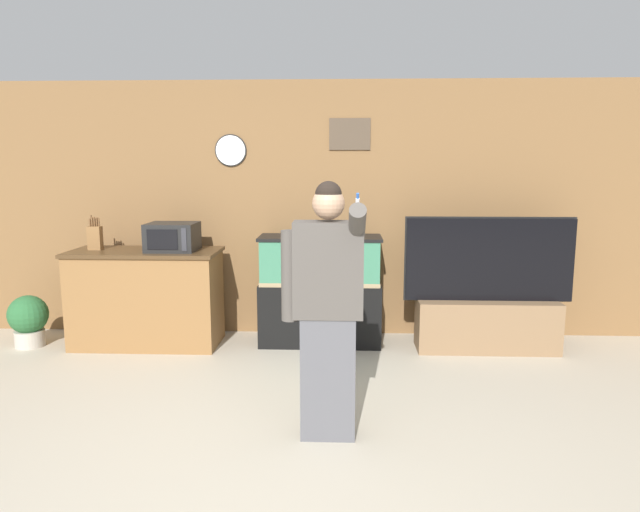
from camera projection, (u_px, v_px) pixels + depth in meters
The scene contains 9 objects.
ground_plane at pixel (285, 480), 3.23m from camera, with size 18.00×18.00×0.00m, color #B2A893.
wall_back_paneled at pixel (312, 210), 5.88m from camera, with size 10.00×0.08×2.60m.
counter_island at pixel (147, 298), 5.59m from camera, with size 1.44×0.64×0.94m.
microwave at pixel (173, 237), 5.47m from camera, with size 0.46×0.40×0.27m.
knife_block at pixel (95, 237), 5.54m from camera, with size 0.13×0.09×0.34m.
aquarium_on_stand at pixel (320, 290), 5.62m from camera, with size 1.19×0.47×1.08m.
tv_on_stand at pixel (487, 311), 5.44m from camera, with size 1.59×0.40×1.28m.
person_standing at pixel (327, 307), 3.62m from camera, with size 0.53×0.40×1.67m.
potted_plant at pixel (28, 319), 5.56m from camera, with size 0.38×0.38×0.51m.
Camera 1 is at (0.32, -2.97, 1.78)m, focal length 32.00 mm.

